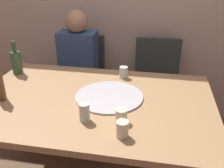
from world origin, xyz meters
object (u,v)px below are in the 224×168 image
(chair_right, at_px, (156,79))
(tumbler_far, at_px, (124,72))
(tumbler_near, at_px, (84,112))
(beer_bottle, at_px, (16,62))
(guest_in_sweater, at_px, (76,68))
(chair_left, at_px, (81,74))
(wine_glass, at_px, (121,116))
(pizza_tray, at_px, (109,96))
(dining_table, at_px, (93,108))
(short_glass, at_px, (122,129))

(chair_right, bearing_deg, tumbler_far, 65.32)
(tumbler_near, bearing_deg, beer_bottle, 142.34)
(chair_right, xyz_separation_m, guest_in_sweater, (-0.77, -0.15, 0.13))
(beer_bottle, xyz_separation_m, chair_left, (0.33, 0.62, -0.34))
(beer_bottle, bearing_deg, wine_glass, -29.86)
(tumbler_far, relative_size, guest_in_sweater, 0.08)
(tumbler_far, bearing_deg, beer_bottle, -174.88)
(pizza_tray, bearing_deg, tumbler_near, -105.44)
(dining_table, xyz_separation_m, chair_left, (-0.37, 0.92, -0.17))
(beer_bottle, distance_m, chair_left, 0.78)
(dining_table, distance_m, tumbler_far, 0.42)
(tumbler_near, height_order, chair_right, chair_right)
(short_glass, bearing_deg, chair_right, 83.42)
(tumbler_far, bearing_deg, chair_right, 65.32)
(pizza_tray, bearing_deg, beer_bottle, 162.18)
(pizza_tray, distance_m, beer_bottle, 0.85)
(beer_bottle, xyz_separation_m, wine_glass, (0.92, -0.53, -0.06))
(tumbler_near, bearing_deg, short_glass, -24.52)
(tumbler_near, height_order, chair_left, chair_left)
(pizza_tray, xyz_separation_m, wine_glass, (0.12, -0.27, 0.03))
(chair_left, distance_m, chair_right, 0.77)
(beer_bottle, distance_m, guest_in_sweater, 0.61)
(dining_table, distance_m, beer_bottle, 0.78)
(chair_right, bearing_deg, short_glass, 83.42)
(tumbler_near, xyz_separation_m, short_glass, (0.23, -0.11, -0.01))
(tumbler_near, bearing_deg, wine_glass, 6.66)
(dining_table, height_order, tumbler_far, tumbler_far)
(dining_table, height_order, wine_glass, wine_glass)
(guest_in_sweater, bearing_deg, chair_right, -168.83)
(wine_glass, xyz_separation_m, guest_in_sweater, (-0.59, 1.00, -0.15))
(wine_glass, height_order, chair_right, chair_right)
(short_glass, bearing_deg, chair_left, 115.90)
(dining_table, bearing_deg, tumbler_near, -84.90)
(beer_bottle, distance_m, wine_glass, 1.07)
(beer_bottle, relative_size, tumbler_far, 3.01)
(short_glass, bearing_deg, tumbler_near, 155.48)
(tumbler_near, relative_size, chair_left, 0.12)
(chair_left, bearing_deg, guest_in_sweater, 90.00)
(tumbler_far, height_order, chair_right, chair_right)
(wine_glass, xyz_separation_m, chair_left, (-0.59, 1.15, -0.28))
(beer_bottle, bearing_deg, chair_left, 61.91)
(tumbler_far, distance_m, wine_glass, 0.61)
(tumbler_far, bearing_deg, guest_in_sweater, 143.08)
(chair_left, bearing_deg, short_glass, 115.90)
(dining_table, relative_size, tumbler_near, 14.58)
(chair_right, bearing_deg, tumbler_near, 72.12)
(short_glass, height_order, chair_left, chair_left)
(dining_table, distance_m, tumbler_near, 0.28)
(tumbler_far, height_order, chair_left, chair_left)
(dining_table, bearing_deg, beer_bottle, 156.63)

